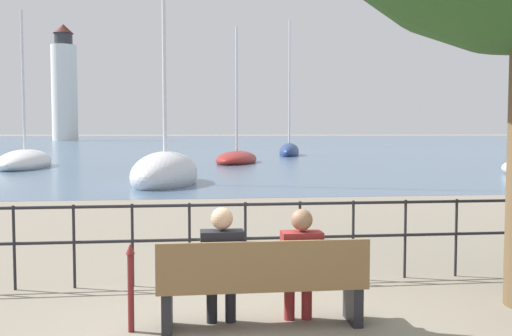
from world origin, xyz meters
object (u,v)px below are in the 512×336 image
at_px(sailboat_0, 237,159).
at_px(sailboat_2, 165,173).
at_px(park_bench, 263,284).
at_px(harbor_lighthouse, 64,87).
at_px(closed_umbrella, 131,283).
at_px(sailboat_3, 289,151).
at_px(seated_person_left, 222,261).
at_px(seated_person_right, 301,260).
at_px(sailboat_1, 25,162).

relative_size(sailboat_0, sailboat_2, 0.68).
distance_m(park_bench, harbor_lighthouse, 137.90).
height_order(closed_umbrella, harbor_lighthouse, harbor_lighthouse).
xyz_separation_m(park_bench, closed_umbrella, (-1.29, 0.05, 0.04)).
bearing_deg(park_bench, closed_umbrella, 177.98).
xyz_separation_m(closed_umbrella, harbor_lighthouse, (-28.29, 134.09, 12.20)).
height_order(sailboat_3, harbor_lighthouse, harbor_lighthouse).
distance_m(sailboat_3, harbor_lighthouse, 100.51).
bearing_deg(sailboat_3, seated_person_left, -87.77).
height_order(park_bench, closed_umbrella, park_bench).
bearing_deg(sailboat_0, seated_person_left, -80.13).
bearing_deg(seated_person_right, closed_umbrella, -178.77).
relative_size(park_bench, closed_umbrella, 2.38).
height_order(seated_person_left, closed_umbrella, seated_person_left).
bearing_deg(sailboat_1, sailboat_2, -57.41).
height_order(seated_person_right, sailboat_2, sailboat_2).
height_order(sailboat_2, harbor_lighthouse, harbor_lighthouse).
distance_m(sailboat_2, sailboat_3, 27.24).
bearing_deg(seated_person_left, sailboat_1, 108.87).
xyz_separation_m(park_bench, sailboat_0, (2.37, 30.74, -0.19)).
height_order(closed_umbrella, sailboat_1, sailboat_1).
distance_m(seated_person_left, harbor_lighthouse, 137.72).
bearing_deg(park_bench, sailboat_0, 85.59).
bearing_deg(sailboat_2, sailboat_1, 137.07).
relative_size(seated_person_left, sailboat_0, 0.14).
bearing_deg(sailboat_2, harbor_lighthouse, 114.65).
bearing_deg(seated_person_left, seated_person_right, 0.13).
distance_m(closed_umbrella, sailboat_3, 42.54).
bearing_deg(seated_person_left, sailboat_3, 78.93).
bearing_deg(closed_umbrella, sailboat_2, 91.03).
height_order(seated_person_left, sailboat_3, sailboat_3).
distance_m(closed_umbrella, sailboat_1, 28.53).
xyz_separation_m(park_bench, sailboat_2, (-1.58, 16.03, -0.02)).
bearing_deg(sailboat_1, seated_person_left, -74.31).
height_order(seated_person_right, closed_umbrella, seated_person_right).
height_order(park_bench, sailboat_2, sailboat_2).
bearing_deg(sailboat_0, seated_person_right, -78.65).
bearing_deg(seated_person_left, park_bench, -11.32).
distance_m(seated_person_right, sailboat_1, 29.05).
height_order(sailboat_1, sailboat_3, sailboat_3).
xyz_separation_m(park_bench, seated_person_right, (0.40, 0.08, 0.21)).
bearing_deg(closed_umbrella, sailboat_0, 83.19).
bearing_deg(sailboat_3, sailboat_2, -96.67).
bearing_deg(sailboat_1, sailboat_3, 36.22).
xyz_separation_m(sailboat_1, sailboat_2, (8.13, -11.28, 0.11)).
bearing_deg(sailboat_0, closed_umbrella, -81.77).
distance_m(park_bench, seated_person_left, 0.47).
height_order(closed_umbrella, sailboat_2, sailboat_2).
bearing_deg(sailboat_0, harbor_lighthouse, 122.21).
distance_m(sailboat_0, sailboat_2, 15.24).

